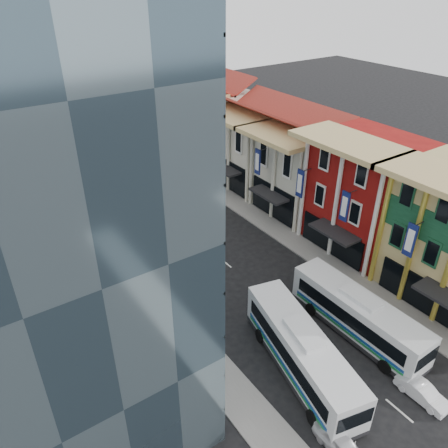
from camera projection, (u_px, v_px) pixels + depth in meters
ground at (412, 421)px, 29.05m from camera, size 200.00×200.00×0.00m
sidewalk_right at (288, 237)px, 48.77m from camera, size 3.00×90.00×0.15m
sidewalk_left at (150, 292)px, 40.51m from camera, size 3.00×90.00×0.15m
shophouse_red at (365, 193)px, 44.87m from camera, size 8.00×10.00×12.00m
shophouse_cream_near at (300, 171)px, 52.13m from camera, size 8.00×9.00×10.00m
shophouse_cream_mid at (254, 149)px, 58.53m from camera, size 8.00×9.00×10.00m
shophouse_cream_far at (212, 125)px, 65.73m from camera, size 8.00×12.00×11.00m
office_tower at (24, 178)px, 26.65m from camera, size 12.00×26.00×30.00m
office_block_far at (1, 170)px, 47.55m from camera, size 10.00×18.00×14.00m
bus_left_near at (301, 351)px, 31.67m from camera, size 5.72×13.07×4.08m
bus_left_far at (176, 254)px, 43.19m from camera, size 6.22×10.09×3.21m
bus_right at (358, 314)px, 35.14m from camera, size 2.98×12.31×3.94m
sedan_left at (341, 444)px, 26.98m from camera, size 1.62×3.91×1.32m
sedan_right at (422, 392)px, 30.30m from camera, size 1.41×3.80×1.25m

